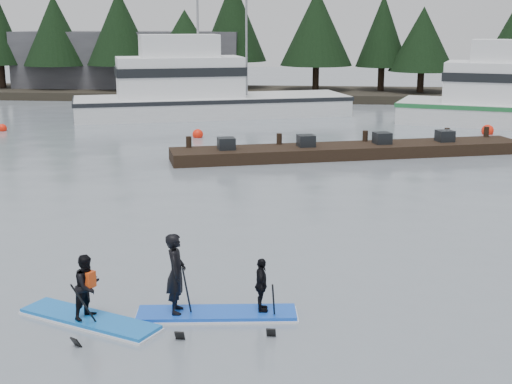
# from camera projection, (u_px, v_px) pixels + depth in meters

# --- Properties ---
(ground) EXTENTS (160.00, 160.00, 0.00)m
(ground) POSITION_uv_depth(u_px,v_px,m) (227.00, 312.00, 14.62)
(ground) COLOR slate
(ground) RESTS_ON ground
(far_shore) EXTENTS (70.00, 8.00, 0.60)m
(far_shore) POSITION_uv_depth(u_px,v_px,m) (302.00, 94.00, 55.19)
(far_shore) COLOR #2D281E
(far_shore) RESTS_ON ground
(treeline) EXTENTS (60.00, 4.00, 8.00)m
(treeline) POSITION_uv_depth(u_px,v_px,m) (302.00, 98.00, 55.26)
(treeline) COLOR black
(treeline) RESTS_ON ground
(waterfront_building) EXTENTS (18.00, 6.00, 5.00)m
(waterfront_building) POSITION_uv_depth(u_px,v_px,m) (131.00, 63.00, 57.96)
(waterfront_building) COLOR #4C4C51
(waterfront_building) RESTS_ON ground
(fishing_boat_large) EXTENTS (17.52, 9.91, 9.63)m
(fishing_boat_large) POSITION_uv_depth(u_px,v_px,m) (204.00, 104.00, 44.65)
(fishing_boat_large) COLOR silver
(fishing_boat_large) RESTS_ON ground
(floating_dock) EXTENTS (15.60, 6.73, 0.52)m
(floating_dock) POSITION_uv_depth(u_px,v_px,m) (350.00, 151.00, 31.33)
(floating_dock) COLOR black
(floating_dock) RESTS_ON ground
(buoy_c) EXTENTS (0.64, 0.64, 0.64)m
(buoy_c) POSITION_uv_depth(u_px,v_px,m) (487.00, 134.00, 37.64)
(buoy_c) COLOR #FB220C
(buoy_c) RESTS_ON ground
(buoy_b) EXTENTS (0.55, 0.55, 0.55)m
(buoy_b) POSITION_uv_depth(u_px,v_px,m) (198.00, 137.00, 36.55)
(buoy_b) COLOR #FB220C
(buoy_b) RESTS_ON ground
(buoy_a) EXTENTS (0.49, 0.49, 0.49)m
(buoy_a) POSITION_uv_depth(u_px,v_px,m) (2.00, 131.00, 38.71)
(buoy_a) COLOR #FB220C
(buoy_a) RESTS_ON ground
(paddleboard_solo) EXTENTS (3.08, 1.86, 1.86)m
(paddleboard_solo) POSITION_uv_depth(u_px,v_px,m) (88.00, 299.00, 14.01)
(paddleboard_solo) COLOR blue
(paddleboard_solo) RESTS_ON ground
(paddleboard_duo) EXTENTS (3.27, 1.34, 2.28)m
(paddleboard_duo) POSITION_uv_depth(u_px,v_px,m) (209.00, 289.00, 14.25)
(paddleboard_duo) COLOR blue
(paddleboard_duo) RESTS_ON ground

